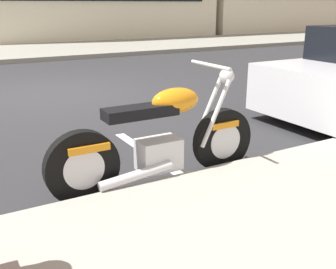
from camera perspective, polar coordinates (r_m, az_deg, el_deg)
The scene contains 4 objects.
ground_plane at distance 8.22m, azimuth -15.22°, elevation 5.67°, with size 260.00×260.00×0.00m, color #28282B.
sidewalk_far_curb at distance 20.59m, azimuth 13.55°, elevation 13.03°, with size 120.00×5.00×0.14m, color gray.
parking_stall_stripe at distance 4.49m, azimuth -1.34°, elevation -3.67°, with size 0.12×2.20×0.01m, color silver.
parked_motorcycle at distance 3.77m, azimuth -1.02°, elevation -1.01°, with size 2.14×0.62×1.13m.
Camera 1 is at (-1.98, -7.81, 1.66)m, focal length 43.12 mm.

